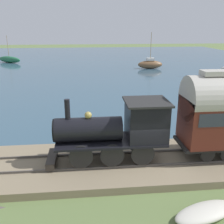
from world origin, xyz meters
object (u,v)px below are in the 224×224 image
object	(u,v)px
sailboat_green	(9,59)
beached_dinghy	(205,212)
steam_locomotive	(120,127)
sailboat_brown	(150,64)

from	to	relation	value
sailboat_green	beached_dinghy	bearing A→B (deg)	-122.48
steam_locomotive	sailboat_green	distance (m)	47.27
beached_dinghy	steam_locomotive	bearing A→B (deg)	34.52
steam_locomotive	sailboat_green	xyz separation A→B (m)	(44.00, 17.21, -1.64)
sailboat_green	beached_dinghy	size ratio (longest dim) A/B	1.88
sailboat_brown	sailboat_green	xyz separation A→B (m)	(10.60, 26.99, -0.11)
sailboat_green	beached_dinghy	xyz separation A→B (m)	(-48.21, -20.10, -0.45)
steam_locomotive	sailboat_green	bearing A→B (deg)	21.36
sailboat_green	beached_dinghy	distance (m)	52.23
sailboat_brown	sailboat_green	size ratio (longest dim) A/B	1.10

